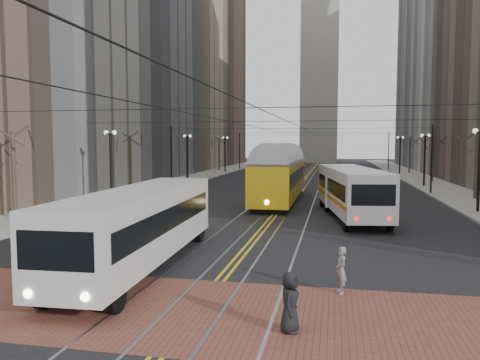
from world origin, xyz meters
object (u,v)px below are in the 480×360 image
at_px(transit_bus, 141,228).
at_px(cargo_van, 339,191).
at_px(streetcar, 280,179).
at_px(pedestrian_a, 290,302).
at_px(rear_bus, 351,193).
at_px(sedan_silver, 383,177).
at_px(sedan_grey, 335,186).
at_px(pedestrian_b, 341,270).
at_px(clock_tower, 320,15).

bearing_deg(transit_bus, cargo_van, 64.74).
distance_m(streetcar, pedestrian_a, 27.31).
bearing_deg(pedestrian_a, cargo_van, 0.09).
bearing_deg(cargo_van, streetcar, 140.94).
height_order(rear_bus, sedan_silver, rear_bus).
xyz_separation_m(sedan_grey, pedestrian_a, (-1.15, -34.80, 0.10)).
relative_size(streetcar, pedestrian_b, 10.39).
distance_m(streetcar, rear_bus, 9.31).
relative_size(cargo_van, pedestrian_a, 3.71).
bearing_deg(sedan_grey, transit_bus, -99.22).
xyz_separation_m(transit_bus, cargo_van, (7.79, 18.40, -0.25)).
height_order(pedestrian_a, pedestrian_b, pedestrian_a).
height_order(cargo_van, pedestrian_b, cargo_van).
height_order(cargo_van, pedestrian_a, cargo_van).
xyz_separation_m(transit_bus, rear_bus, (8.50, 14.31, 0.08)).
distance_m(rear_bus, cargo_van, 4.16).
height_order(streetcar, sedan_grey, streetcar).
bearing_deg(pedestrian_a, sedan_grey, 1.66).
relative_size(clock_tower, rear_bus, 5.33).
xyz_separation_m(transit_bus, sedan_grey, (7.51, 29.54, -0.83)).
bearing_deg(rear_bus, transit_bus, -129.61).
relative_size(transit_bus, pedestrian_b, 8.04).
xyz_separation_m(streetcar, rear_bus, (5.50, -7.51, -0.26)).
bearing_deg(clock_tower, transit_bus, -91.97).
bearing_deg(pedestrian_a, sedan_silver, -4.80).
xyz_separation_m(clock_tower, sedan_grey, (4.01, -72.13, -35.26)).
bearing_deg(streetcar, transit_bus, -97.85).
distance_m(transit_bus, rear_bus, 16.65).
bearing_deg(transit_bus, streetcar, 79.87).
height_order(clock_tower, sedan_grey, clock_tower).
distance_m(clock_tower, streetcar, 86.82).
xyz_separation_m(sedan_grey, pedestrian_b, (0.18, -31.36, 0.08)).
height_order(streetcar, cargo_van, streetcar).
bearing_deg(sedan_silver, rear_bus, -94.49).
xyz_separation_m(transit_bus, pedestrian_b, (7.69, -1.82, -0.76)).
relative_size(transit_bus, cargo_van, 2.11).
relative_size(streetcar, cargo_van, 2.72).
bearing_deg(cargo_van, pedestrian_b, -93.82).
height_order(clock_tower, cargo_van, clock_tower).
bearing_deg(sedan_silver, transit_bus, -102.50).
xyz_separation_m(rear_bus, pedestrian_a, (-2.15, -19.57, -0.82)).
xyz_separation_m(sedan_silver, pedestrian_a, (-6.70, -45.54, -0.04)).
bearing_deg(transit_bus, rear_bus, 56.99).
distance_m(sedan_silver, pedestrian_b, 42.45).
xyz_separation_m(pedestrian_a, pedestrian_b, (1.33, 3.44, -0.02)).
distance_m(rear_bus, sedan_grey, 15.29).
height_order(streetcar, rear_bus, streetcar).
distance_m(transit_bus, pedestrian_b, 7.94).
xyz_separation_m(streetcar, sedan_silver, (10.05, 18.46, -1.03)).
bearing_deg(pedestrian_b, pedestrian_a, -39.28).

